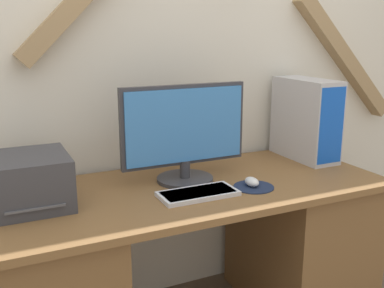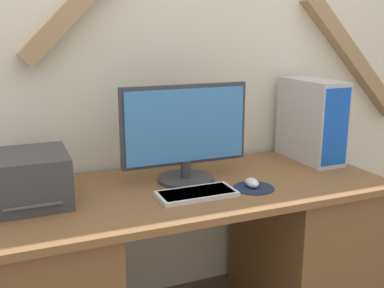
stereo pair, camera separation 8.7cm
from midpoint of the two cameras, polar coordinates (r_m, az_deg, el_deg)
name	(u,v)px [view 2 (the right image)]	position (r m, az deg, el deg)	size (l,w,h in m)	color
wall_back	(158,35)	(2.22, -3.15, 13.70)	(6.40, 0.13, 2.70)	silver
desk	(190,259)	(2.09, 0.92, -14.38)	(1.73, 0.72, 0.72)	brown
monitor	(185,132)	(1.96, 0.42, 1.55)	(0.58, 0.25, 0.43)	#333338
keyboard	(197,193)	(1.83, 1.95, -6.31)	(0.32, 0.15, 0.02)	silver
mousepad	(254,188)	(1.94, 9.12, -5.53)	(0.17, 0.17, 0.00)	#19233D
mouse	(252,183)	(1.94, 8.90, -4.88)	(0.05, 0.08, 0.04)	silver
computer_tower	(311,120)	(2.39, 15.91, 2.93)	(0.16, 0.39, 0.41)	#B2B2B7
printer	(30,179)	(1.83, -18.66, -4.20)	(0.29, 0.32, 0.20)	#38383D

